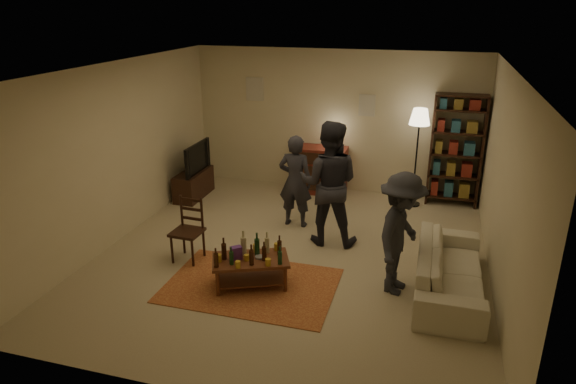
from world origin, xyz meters
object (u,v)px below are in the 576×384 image
at_px(bookshelf, 456,150).
at_px(floor_lamp, 419,124).
at_px(person_right, 329,183).
at_px(tv_stand, 193,177).
at_px(sofa, 450,270).
at_px(coffee_table, 250,261).
at_px(person_by_sofa, 401,234).
at_px(person_left, 295,181).
at_px(dresser, 321,169).
at_px(dining_chair, 189,227).

distance_m(bookshelf, floor_lamp, 0.86).
xyz_separation_m(bookshelf, person_right, (-1.85, -2.18, -0.08)).
height_order(tv_stand, sofa, tv_stand).
bearing_deg(coffee_table, person_by_sofa, 13.02).
height_order(bookshelf, person_left, bookshelf).
xyz_separation_m(coffee_table, floor_lamp, (1.87, 3.52, 1.14)).
height_order(floor_lamp, person_left, floor_lamp).
bearing_deg(coffee_table, floor_lamp, 61.95).
xyz_separation_m(coffee_table, tv_stand, (-2.15, 2.78, 0.01)).
distance_m(dresser, floor_lamp, 2.06).
bearing_deg(floor_lamp, sofa, -78.09).
height_order(coffee_table, person_left, person_left).
distance_m(person_left, person_right, 0.83).
xyz_separation_m(person_right, person_by_sofa, (1.16, -1.16, -0.16)).
relative_size(dining_chair, person_right, 0.49).
height_order(coffee_table, dining_chair, dining_chair).
bearing_deg(person_by_sofa, tv_stand, 72.74).
bearing_deg(bookshelf, person_left, -145.73).
bearing_deg(bookshelf, sofa, -90.82).
bearing_deg(floor_lamp, bookshelf, 20.56).
bearing_deg(bookshelf, dining_chair, -138.04).
relative_size(coffee_table, dining_chair, 1.18).
bearing_deg(dresser, bookshelf, 1.57).
bearing_deg(sofa, person_right, 60.94).
distance_m(coffee_table, bookshelf, 4.59).
distance_m(dining_chair, person_by_sofa, 2.97).
distance_m(sofa, person_right, 2.16).
relative_size(sofa, person_right, 1.09).
bearing_deg(person_right, sofa, 146.86).
relative_size(dresser, bookshelf, 0.67).
relative_size(person_left, person_by_sofa, 0.96).
bearing_deg(bookshelf, tv_stand, -168.20).
relative_size(dining_chair, person_by_sofa, 0.59).
bearing_deg(person_right, bookshelf, -134.40).
xyz_separation_m(bookshelf, sofa, (-0.05, -3.18, -0.73)).
bearing_deg(dining_chair, floor_lamp, 48.66).
distance_m(person_right, person_by_sofa, 1.65).
xyz_separation_m(dresser, bookshelf, (2.44, 0.07, 0.56)).
height_order(coffee_table, tv_stand, tv_stand).
bearing_deg(person_left, floor_lamp, -139.59).
bearing_deg(person_by_sofa, person_left, 61.08).
bearing_deg(dining_chair, person_right, 34.64).
xyz_separation_m(tv_stand, person_right, (2.84, -1.20, 0.57)).
bearing_deg(dresser, person_right, -74.40).
bearing_deg(floor_lamp, coffee_table, -118.05).
bearing_deg(coffee_table, sofa, 13.20).
bearing_deg(floor_lamp, person_by_sofa, -90.45).
relative_size(dining_chair, sofa, 0.45).
relative_size(tv_stand, dresser, 0.78).
distance_m(coffee_table, sofa, 2.56).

